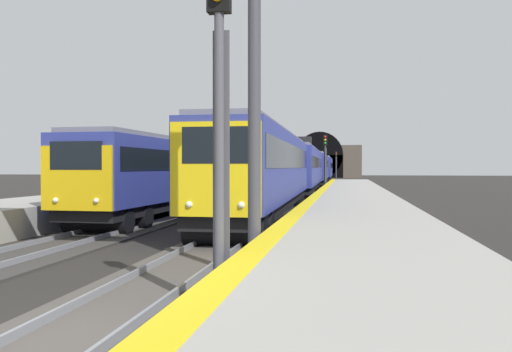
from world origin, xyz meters
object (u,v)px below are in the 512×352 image
at_px(train_main_approaching, 310,168).
at_px(train_adjacent_platform, 225,171).
at_px(overhead_signal_gantry, 67,27).
at_px(railway_signal_far, 336,163).
at_px(railway_signal_mid, 325,158).
at_px(railway_signal_near, 219,115).

height_order(train_main_approaching, train_adjacent_platform, train_main_approaching).
bearing_deg(overhead_signal_gantry, train_main_approaching, -3.23).
xyz_separation_m(railway_signal_far, overhead_signal_gantry, (-92.61, 4.28, 2.47)).
bearing_deg(railway_signal_mid, railway_signal_far, -180.00).
bearing_deg(overhead_signal_gantry, train_adjacent_platform, 5.36).
distance_m(train_main_approaching, railway_signal_mid, 4.61).
bearing_deg(train_main_approaching, railway_signal_mid, 22.50).
height_order(railway_signal_mid, overhead_signal_gantry, overhead_signal_gantry).
xyz_separation_m(train_adjacent_platform, overhead_signal_gantry, (-26.68, -2.50, 3.46)).
bearing_deg(railway_signal_far, railway_signal_mid, 0.00).
bearing_deg(railway_signal_far, train_main_approaching, -2.11).
distance_m(train_adjacent_platform, railway_signal_mid, 15.18).
distance_m(train_main_approaching, railway_signal_near, 47.20).
bearing_deg(railway_signal_near, train_adjacent_platform, -167.05).
bearing_deg(railway_signal_mid, train_main_approaching, -156.69).
bearing_deg(railway_signal_near, railway_signal_mid, -180.00).
xyz_separation_m(railway_signal_near, railway_signal_far, (95.42, 0.00, -0.11)).
bearing_deg(overhead_signal_gantry, railway_signal_far, -2.65).
relative_size(train_adjacent_platform, overhead_signal_gantry, 4.72).
bearing_deg(train_main_approaching, overhead_signal_gantry, -4.04).
height_order(train_adjacent_platform, railway_signal_far, railway_signal_far).
relative_size(railway_signal_near, railway_signal_far, 1.04).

